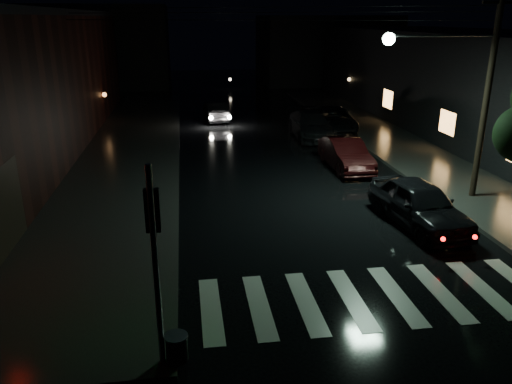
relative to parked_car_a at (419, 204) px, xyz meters
name	(u,v)px	position (x,y,z in m)	size (l,w,h in m)	color
ground	(262,317)	(-6.18, -4.79, -0.79)	(120.00, 120.00, 0.00)	black
sidewalk_left	(117,163)	(-11.18, 9.21, -0.71)	(6.00, 44.00, 0.15)	#282826
sidewalk_right	(408,152)	(3.82, 9.21, -0.71)	(4.00, 44.00, 0.15)	#282826
building_right	(495,84)	(10.82, 13.21, 2.21)	(10.00, 40.00, 6.00)	black
building_far_left	(99,46)	(-16.18, 40.21, 3.21)	(14.00, 10.00, 8.00)	black
building_far_right	(325,49)	(7.82, 40.21, 2.71)	(14.00, 10.00, 7.00)	black
crosswalk	(374,297)	(-3.18, -4.29, -0.78)	(9.00, 3.00, 0.01)	beige
signal_pole_corner	(166,300)	(-8.32, -6.24, 0.76)	(0.68, 0.61, 4.20)	slate
utility_pole	(472,81)	(2.65, 2.21, 3.81)	(4.92, 0.44, 8.00)	black
parked_car_a	(419,204)	(0.00, 0.00, 0.00)	(1.85, 4.61, 1.57)	black
parked_car_b	(346,154)	(-0.38, 6.92, -0.07)	(1.52, 4.36, 1.44)	black
parked_car_c	(311,125)	(-0.38, 13.62, -0.03)	(2.13, 5.23, 1.52)	black
parked_car_d	(333,120)	(1.42, 15.00, -0.04)	(2.47, 5.36, 1.49)	black
oncoming_car	(215,111)	(-5.68, 19.53, -0.13)	(1.39, 3.98, 1.31)	black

